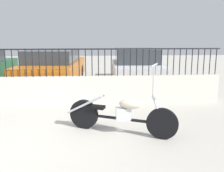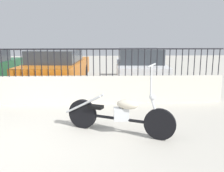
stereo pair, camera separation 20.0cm
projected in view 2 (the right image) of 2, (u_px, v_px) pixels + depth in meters
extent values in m
plane|color=#B7B2A5|center=(14.00, 146.00, 4.21)|extent=(40.00, 40.00, 0.00)
cube|color=beige|center=(46.00, 90.00, 6.78)|extent=(9.69, 0.18, 0.77)
cylinder|color=black|center=(1.00, 63.00, 6.58)|extent=(0.02, 0.02, 0.74)
cylinder|color=black|center=(8.00, 63.00, 6.58)|extent=(0.02, 0.02, 0.74)
cylinder|color=black|center=(15.00, 63.00, 6.59)|extent=(0.02, 0.02, 0.74)
cylinder|color=black|center=(21.00, 63.00, 6.60)|extent=(0.02, 0.02, 0.74)
cylinder|color=black|center=(28.00, 63.00, 6.61)|extent=(0.02, 0.02, 0.74)
cylinder|color=black|center=(35.00, 63.00, 6.62)|extent=(0.02, 0.02, 0.74)
cylinder|color=black|center=(41.00, 63.00, 6.63)|extent=(0.02, 0.02, 0.74)
cylinder|color=black|center=(48.00, 62.00, 6.64)|extent=(0.02, 0.02, 0.74)
cylinder|color=black|center=(54.00, 62.00, 6.65)|extent=(0.02, 0.02, 0.74)
cylinder|color=black|center=(61.00, 62.00, 6.65)|extent=(0.02, 0.02, 0.74)
cylinder|color=black|center=(68.00, 62.00, 6.66)|extent=(0.02, 0.02, 0.74)
cylinder|color=black|center=(74.00, 62.00, 6.67)|extent=(0.02, 0.02, 0.74)
cylinder|color=black|center=(80.00, 62.00, 6.68)|extent=(0.02, 0.02, 0.74)
cylinder|color=black|center=(87.00, 62.00, 6.69)|extent=(0.02, 0.02, 0.74)
cylinder|color=black|center=(93.00, 62.00, 6.70)|extent=(0.02, 0.02, 0.74)
cylinder|color=black|center=(100.00, 62.00, 6.71)|extent=(0.02, 0.02, 0.74)
cylinder|color=black|center=(106.00, 62.00, 6.71)|extent=(0.02, 0.02, 0.74)
cylinder|color=black|center=(113.00, 62.00, 6.72)|extent=(0.02, 0.02, 0.74)
cylinder|color=black|center=(119.00, 62.00, 6.73)|extent=(0.02, 0.02, 0.74)
cylinder|color=black|center=(125.00, 62.00, 6.74)|extent=(0.02, 0.02, 0.74)
cylinder|color=black|center=(132.00, 62.00, 6.75)|extent=(0.02, 0.02, 0.74)
cylinder|color=black|center=(138.00, 62.00, 6.76)|extent=(0.02, 0.02, 0.74)
cylinder|color=black|center=(144.00, 62.00, 6.77)|extent=(0.02, 0.02, 0.74)
cylinder|color=black|center=(151.00, 62.00, 6.78)|extent=(0.02, 0.02, 0.74)
cylinder|color=black|center=(157.00, 62.00, 6.78)|extent=(0.02, 0.02, 0.74)
cylinder|color=black|center=(163.00, 62.00, 6.79)|extent=(0.02, 0.02, 0.74)
cylinder|color=black|center=(170.00, 62.00, 6.80)|extent=(0.02, 0.02, 0.74)
cylinder|color=black|center=(176.00, 62.00, 6.81)|extent=(0.02, 0.02, 0.74)
cylinder|color=black|center=(182.00, 62.00, 6.82)|extent=(0.02, 0.02, 0.74)
cylinder|color=black|center=(188.00, 62.00, 6.83)|extent=(0.02, 0.02, 0.74)
cylinder|color=black|center=(194.00, 62.00, 6.84)|extent=(0.02, 0.02, 0.74)
cylinder|color=black|center=(201.00, 62.00, 6.85)|extent=(0.02, 0.02, 0.74)
cylinder|color=black|center=(207.00, 62.00, 6.85)|extent=(0.02, 0.02, 0.74)
cylinder|color=black|center=(213.00, 62.00, 6.86)|extent=(0.02, 0.02, 0.74)
cylinder|color=black|center=(219.00, 62.00, 6.87)|extent=(0.02, 0.02, 0.74)
cylinder|color=black|center=(44.00, 49.00, 6.56)|extent=(9.69, 0.04, 0.04)
cylinder|color=black|center=(160.00, 124.00, 4.43)|extent=(0.55, 0.31, 0.58)
cylinder|color=black|center=(83.00, 114.00, 5.02)|extent=(0.57, 0.34, 0.59)
cylinder|color=black|center=(119.00, 119.00, 4.73)|extent=(1.32, 0.67, 0.06)
cube|color=silver|center=(121.00, 114.00, 4.69)|extent=(0.28, 0.18, 0.24)
ellipsoid|color=beige|center=(127.00, 104.00, 4.60)|extent=(0.46, 0.36, 0.18)
cube|color=black|center=(96.00, 107.00, 4.87)|extent=(0.32, 0.27, 0.06)
cylinder|color=silver|center=(155.00, 110.00, 4.42)|extent=(0.22, 0.14, 0.51)
sphere|color=silver|center=(152.00, 97.00, 4.39)|extent=(0.11, 0.11, 0.11)
cylinder|color=silver|center=(151.00, 81.00, 4.35)|extent=(0.03, 0.03, 0.54)
cylinder|color=silver|center=(152.00, 65.00, 4.29)|extent=(0.25, 0.48, 0.03)
cylinder|color=silver|center=(83.00, 104.00, 4.90)|extent=(0.72, 0.38, 0.44)
cylinder|color=silver|center=(86.00, 103.00, 5.02)|extent=(0.72, 0.38, 0.44)
cylinder|color=black|center=(17.00, 73.00, 10.36)|extent=(0.12, 0.64, 0.64)
cylinder|color=black|center=(47.00, 72.00, 10.77)|extent=(0.16, 0.65, 0.64)
cylinder|color=black|center=(85.00, 72.00, 10.71)|extent=(0.16, 0.65, 0.64)
cylinder|color=black|center=(22.00, 84.00, 8.01)|extent=(0.16, 0.65, 0.64)
cylinder|color=black|center=(73.00, 84.00, 7.96)|extent=(0.16, 0.65, 0.64)
cube|color=orange|center=(58.00, 70.00, 9.31)|extent=(2.15, 4.66, 0.67)
cube|color=#2D3338|center=(56.00, 56.00, 8.98)|extent=(1.77, 2.30, 0.45)
cylinder|color=black|center=(118.00, 71.00, 11.01)|extent=(0.15, 0.65, 0.64)
cylinder|color=black|center=(154.00, 71.00, 11.00)|extent=(0.15, 0.65, 0.64)
cylinder|color=black|center=(119.00, 81.00, 8.51)|extent=(0.15, 0.65, 0.64)
cylinder|color=black|center=(166.00, 81.00, 8.49)|extent=(0.15, 0.65, 0.64)
cube|color=silver|center=(139.00, 70.00, 9.71)|extent=(1.95, 4.22, 0.61)
cube|color=#2D3338|center=(140.00, 56.00, 9.39)|extent=(1.65, 2.07, 0.53)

